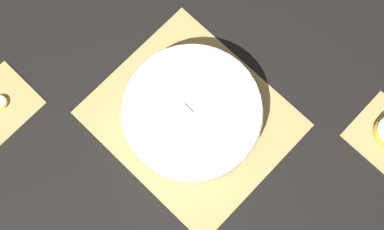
# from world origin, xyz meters

# --- Properties ---
(ground_plane) EXTENTS (6.00, 6.00, 0.00)m
(ground_plane) POSITION_xyz_m (0.00, 0.00, 0.00)
(ground_plane) COLOR black
(bamboo_mat_center) EXTENTS (0.40, 0.35, 0.01)m
(bamboo_mat_center) POSITION_xyz_m (-0.00, 0.00, 0.00)
(bamboo_mat_center) COLOR tan
(bamboo_mat_center) RESTS_ON ground_plane
(coaster_mat_far_right) EXTENTS (0.14, 0.14, 0.01)m
(coaster_mat_far_right) POSITION_xyz_m (0.33, 0.27, 0.00)
(coaster_mat_far_right) COLOR tan
(coaster_mat_far_right) RESTS_ON ground_plane
(fruit_salad_bowl) EXTENTS (0.30, 0.30, 0.07)m
(fruit_salad_bowl) POSITION_xyz_m (0.00, 0.00, 0.05)
(fruit_salad_bowl) COLOR silver
(fruit_salad_bowl) RESTS_ON bamboo_mat_center
(banana_coin_single) EXTENTS (0.03, 0.03, 0.01)m
(banana_coin_single) POSITION_xyz_m (0.33, 0.27, 0.01)
(banana_coin_single) COLOR #F4EABC
(banana_coin_single) RESTS_ON coaster_mat_far_right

